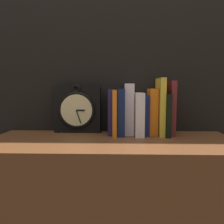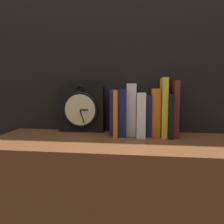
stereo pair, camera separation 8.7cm
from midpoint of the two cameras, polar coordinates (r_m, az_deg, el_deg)
wall_back at (r=1.11m, az=3.90°, el=19.19°), size 6.00×0.05×2.60m
clock at (r=1.04m, az=-5.62°, el=0.72°), size 0.22×0.06×0.22m
book_slot0_navy at (r=0.99m, az=2.89°, el=0.10°), size 0.02×0.11×0.20m
book_slot1_orange at (r=0.97m, az=3.94°, el=-0.16°), size 0.02×0.15×0.20m
book_slot2_navy at (r=0.98m, az=5.55°, el=0.02°), size 0.03×0.14×0.20m
book_slot3_white at (r=0.99m, az=7.69°, el=0.72°), size 0.04×0.11×0.23m
book_slot4_white at (r=0.97m, az=10.17°, el=-0.59°), size 0.04×0.15×0.19m
book_slot5_navy at (r=0.99m, az=12.05°, el=-0.87°), size 0.02×0.12×0.18m
book_slot6_orange at (r=1.00m, az=13.76°, el=0.02°), size 0.04×0.11×0.21m
book_slot7_yellow at (r=0.99m, az=15.78°, el=1.24°), size 0.02×0.14×0.25m
book_slot8_black at (r=0.99m, az=17.12°, el=-0.78°), size 0.02×0.15×0.18m
book_slot9_maroon at (r=1.00m, az=18.42°, el=0.89°), size 0.02×0.12×0.24m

